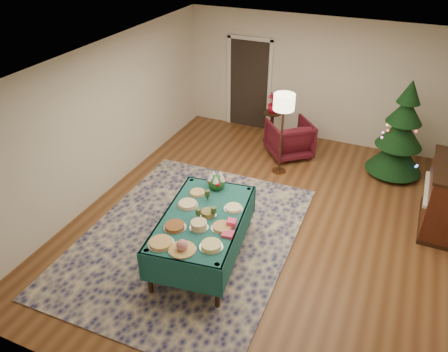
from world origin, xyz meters
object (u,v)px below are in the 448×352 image
at_px(side_table, 272,127).
at_px(christmas_tree, 401,134).
at_px(floor_lamp, 284,107).
at_px(potted_plant, 273,107).
at_px(buffet_table, 203,225).
at_px(armchair, 289,137).
at_px(gift_box, 232,223).
at_px(piano, 445,197).

xyz_separation_m(side_table, christmas_tree, (2.67, -0.38, 0.53)).
bearing_deg(floor_lamp, potted_plant, 115.13).
xyz_separation_m(buffet_table, christmas_tree, (2.39, 3.71, 0.26)).
height_order(side_table, christmas_tree, christmas_tree).
distance_m(armchair, floor_lamp, 1.23).
bearing_deg(buffet_table, floor_lamp, 84.02).
bearing_deg(gift_box, buffet_table, 175.34).
relative_size(gift_box, armchair, 0.14).
relative_size(buffet_table, gift_box, 17.19).
height_order(gift_box, floor_lamp, floor_lamp).
xyz_separation_m(armchair, piano, (2.98, -1.35, 0.13)).
relative_size(armchair, christmas_tree, 0.44).
bearing_deg(potted_plant, side_table, -75.96).
bearing_deg(side_table, floor_lamp, -64.87).
relative_size(armchair, piano, 0.64).
height_order(gift_box, potted_plant, potted_plant).
bearing_deg(armchair, potted_plant, -80.84).
bearing_deg(potted_plant, buffet_table, -86.14).
distance_m(buffet_table, gift_box, 0.51).
bearing_deg(potted_plant, floor_lamp, -64.87).
distance_m(armchair, christmas_tree, 2.17).
distance_m(armchair, side_table, 0.73).
bearing_deg(armchair, floor_lamp, 52.58).
distance_m(side_table, christmas_tree, 2.75).
relative_size(armchair, side_table, 1.21).
xyz_separation_m(buffet_table, floor_lamp, (0.30, 2.86, 0.79)).
height_order(gift_box, christmas_tree, christmas_tree).
xyz_separation_m(gift_box, floor_lamp, (-0.17, 2.90, 0.58)).
bearing_deg(potted_plant, piano, -27.43).
bearing_deg(buffet_table, piano, 34.81).
relative_size(gift_box, potted_plant, 0.28).
height_order(christmas_tree, piano, christmas_tree).
height_order(floor_lamp, potted_plant, floor_lamp).
height_order(armchair, floor_lamp, floor_lamp).
relative_size(floor_lamp, potted_plant, 3.81).
bearing_deg(gift_box, piano, 39.56).
distance_m(buffet_table, armchair, 3.63).
height_order(armchair, potted_plant, potted_plant).
distance_m(floor_lamp, christmas_tree, 2.32).
relative_size(buffet_table, floor_lamp, 1.27).
relative_size(gift_box, piano, 0.09).
distance_m(gift_box, christmas_tree, 4.21).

